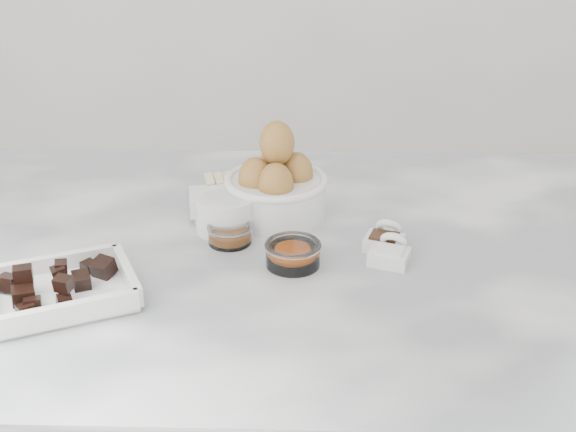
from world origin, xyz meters
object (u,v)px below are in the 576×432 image
(chocolate_dish, at_px, (60,287))
(sugar_ramekin, at_px, (226,211))
(butter_plate, at_px, (227,197))
(egg_bowl, at_px, (276,186))
(salt_spoon, at_px, (390,253))
(vanilla_spoon, at_px, (385,239))
(honey_bowl, at_px, (230,233))
(zest_bowl, at_px, (293,253))

(chocolate_dish, height_order, sugar_ramekin, sugar_ramekin)
(butter_plate, xyz_separation_m, egg_bowl, (0.08, -0.03, 0.03))
(salt_spoon, bearing_deg, vanilla_spoon, 94.89)
(sugar_ramekin, relative_size, egg_bowl, 0.57)
(butter_plate, distance_m, salt_spoon, 0.31)
(chocolate_dish, height_order, butter_plate, butter_plate)
(sugar_ramekin, distance_m, vanilla_spoon, 0.25)
(vanilla_spoon, height_order, salt_spoon, same)
(butter_plate, xyz_separation_m, salt_spoon, (0.25, -0.18, -0.00))
(chocolate_dish, height_order, salt_spoon, chocolate_dish)
(egg_bowl, bearing_deg, chocolate_dish, -135.47)
(honey_bowl, xyz_separation_m, vanilla_spoon, (0.23, -0.01, -0.00))
(butter_plate, distance_m, sugar_ramekin, 0.08)
(butter_plate, bearing_deg, honey_bowl, -82.57)
(egg_bowl, bearing_deg, honey_bowl, -124.16)
(honey_bowl, bearing_deg, vanilla_spoon, -2.01)
(chocolate_dish, height_order, zest_bowl, chocolate_dish)
(chocolate_dish, xyz_separation_m, vanilla_spoon, (0.44, 0.16, -0.01))
(vanilla_spoon, xyz_separation_m, salt_spoon, (0.00, -0.04, 0.00))
(sugar_ramekin, relative_size, salt_spoon, 1.22)
(zest_bowl, distance_m, vanilla_spoon, 0.15)
(salt_spoon, bearing_deg, egg_bowl, 138.89)
(chocolate_dish, height_order, honey_bowl, chocolate_dish)
(honey_bowl, xyz_separation_m, salt_spoon, (0.24, -0.05, -0.00))
(butter_plate, xyz_separation_m, honey_bowl, (0.02, -0.13, -0.00))
(butter_plate, distance_m, egg_bowl, 0.09)
(butter_plate, height_order, sugar_ramekin, sugar_ramekin)
(sugar_ramekin, xyz_separation_m, egg_bowl, (0.08, 0.05, 0.02))
(vanilla_spoon, distance_m, salt_spoon, 0.04)
(chocolate_dish, relative_size, butter_plate, 1.61)
(butter_plate, height_order, zest_bowl, butter_plate)
(vanilla_spoon, bearing_deg, salt_spoon, -85.11)
(butter_plate, relative_size, vanilla_spoon, 1.85)
(chocolate_dish, xyz_separation_m, zest_bowl, (0.31, 0.11, -0.00))
(sugar_ramekin, xyz_separation_m, salt_spoon, (0.25, -0.10, -0.02))
(butter_plate, bearing_deg, vanilla_spoon, -28.31)
(chocolate_dish, relative_size, vanilla_spoon, 2.99)
(honey_bowl, bearing_deg, sugar_ramekin, 102.28)
(butter_plate, bearing_deg, sugar_ramekin, -85.22)
(sugar_ramekin, bearing_deg, zest_bowl, -46.07)
(sugar_ramekin, distance_m, salt_spoon, 0.27)
(chocolate_dish, xyz_separation_m, butter_plate, (0.19, 0.30, -0.00))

